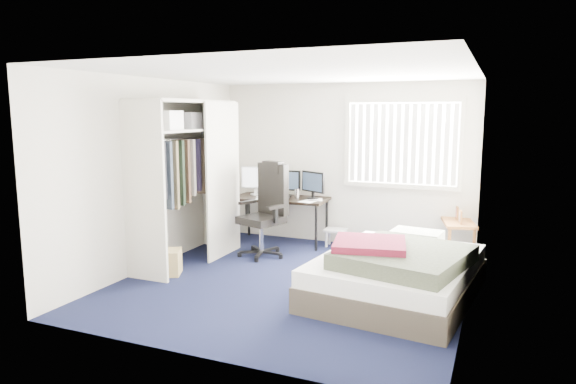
# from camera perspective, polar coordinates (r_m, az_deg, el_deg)

# --- Properties ---
(ground) EXTENTS (4.20, 4.20, 0.00)m
(ground) POSITION_cam_1_polar(r_m,az_deg,el_deg) (6.35, 0.56, -10.01)
(ground) COLOR black
(ground) RESTS_ON ground
(room_shell) EXTENTS (4.20, 4.20, 4.20)m
(room_shell) POSITION_cam_1_polar(r_m,az_deg,el_deg) (6.04, 0.58, 3.68)
(room_shell) COLOR silver
(room_shell) RESTS_ON ground
(window_assembly) EXTENTS (1.72, 0.09, 1.32)m
(window_assembly) POSITION_cam_1_polar(r_m,az_deg,el_deg) (7.75, 12.57, 5.26)
(window_assembly) COLOR white
(window_assembly) RESTS_ON ground
(closet) EXTENTS (0.64, 1.84, 2.22)m
(closet) POSITION_cam_1_polar(r_m,az_deg,el_deg) (7.08, -11.24, 2.97)
(closet) COLOR beige
(closet) RESTS_ON ground
(desk) EXTENTS (1.51, 0.75, 1.19)m
(desk) POSITION_cam_1_polar(r_m,az_deg,el_deg) (8.09, -0.77, -0.35)
(desk) COLOR black
(desk) RESTS_ON ground
(office_chair) EXTENTS (0.82, 0.82, 1.36)m
(office_chair) POSITION_cam_1_polar(r_m,az_deg,el_deg) (7.43, -2.50, -3.08)
(office_chair) COLOR black
(office_chair) RESTS_ON ground
(footstool) EXTENTS (0.35, 0.28, 0.27)m
(footstool) POSITION_cam_1_polar(r_m,az_deg,el_deg) (7.99, 5.31, -4.56)
(footstool) COLOR white
(footstool) RESTS_ON ground
(nightstand) EXTENTS (0.57, 0.87, 0.73)m
(nightstand) POSITION_cam_1_polar(r_m,az_deg,el_deg) (7.60, 18.36, -3.54)
(nightstand) COLOR brown
(nightstand) RESTS_ON ground
(bed) EXTENTS (1.83, 2.29, 0.69)m
(bed) POSITION_cam_1_polar(r_m,az_deg,el_deg) (5.91, 12.01, -8.68)
(bed) COLOR #3A332A
(bed) RESTS_ON ground
(pine_box) EXTENTS (0.52, 0.47, 0.32)m
(pine_box) POSITION_cam_1_polar(r_m,az_deg,el_deg) (6.80, -13.66, -7.59)
(pine_box) COLOR tan
(pine_box) RESTS_ON ground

